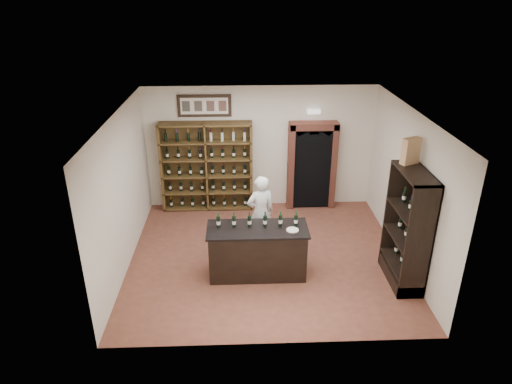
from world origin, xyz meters
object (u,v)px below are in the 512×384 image
side_cabinet (406,245)px  tasting_counter (257,252)px  shopkeeper (260,213)px  wine_crate (411,151)px  counter_bottle_0 (218,222)px  wine_shelf (207,166)px

side_cabinet → tasting_counter: bearing=173.7°
shopkeeper → wine_crate: bearing=142.9°
counter_bottle_0 → wine_crate: wine_crate is taller
counter_bottle_0 → side_cabinet: (3.44, -0.38, -0.35)m
side_cabinet → wine_shelf: bearing=139.8°
side_cabinet → wine_crate: wine_crate is taller
wine_shelf → tasting_counter: size_ratio=1.17×
tasting_counter → counter_bottle_0: bearing=173.9°
tasting_counter → side_cabinet: size_ratio=0.85×
side_cabinet → shopkeeper: bearing=153.8°
wine_shelf → counter_bottle_0: wine_shelf is taller
counter_bottle_0 → wine_crate: size_ratio=0.63×
wine_shelf → wine_crate: size_ratio=4.62×
wine_crate → side_cabinet: bearing=-112.0°
tasting_counter → shopkeeper: bearing=83.9°
wine_shelf → shopkeeper: wine_shelf is taller
side_cabinet → wine_crate: bearing=92.8°
wine_shelf → wine_crate: 4.93m
counter_bottle_0 → shopkeeper: shopkeeper is taller
shopkeeper → tasting_counter: bearing=65.7°
wine_shelf → wine_crate: wine_crate is taller
counter_bottle_0 → wine_crate: (3.43, 0.02, 1.33)m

